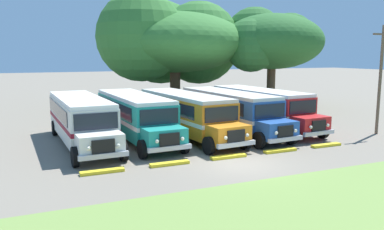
% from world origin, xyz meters
% --- Properties ---
extents(ground_plane, '(220.00, 220.00, 0.00)m').
position_xyz_m(ground_plane, '(0.00, 0.00, 0.00)').
color(ground_plane, slate).
extents(foreground_grass_strip, '(80.00, 8.96, 0.01)m').
position_xyz_m(foreground_grass_strip, '(0.00, -6.92, 0.00)').
color(foreground_grass_strip, olive).
rests_on(foreground_grass_strip, ground_plane).
extents(parked_bus_slot_0, '(3.06, 10.89, 2.82)m').
position_xyz_m(parked_bus_slot_0, '(-6.57, 7.73, 1.58)').
color(parked_bus_slot_0, silver).
rests_on(parked_bus_slot_0, ground_plane).
extents(parked_bus_slot_1, '(3.08, 10.89, 2.82)m').
position_xyz_m(parked_bus_slot_1, '(-3.19, 7.89, 1.58)').
color(parked_bus_slot_1, teal).
rests_on(parked_bus_slot_1, ground_plane).
extents(parked_bus_slot_2, '(3.54, 10.97, 2.82)m').
position_xyz_m(parked_bus_slot_2, '(0.10, 7.28, 1.58)').
color(parked_bus_slot_2, orange).
rests_on(parked_bus_slot_2, ground_plane).
extents(parked_bus_slot_3, '(3.37, 10.94, 2.82)m').
position_xyz_m(parked_bus_slot_3, '(3.40, 7.28, 1.58)').
color(parked_bus_slot_3, '#23519E').
rests_on(parked_bus_slot_3, ground_plane).
extents(parked_bus_slot_4, '(3.30, 10.93, 2.82)m').
position_xyz_m(parked_bus_slot_4, '(6.39, 7.91, 1.58)').
color(parked_bus_slot_4, red).
rests_on(parked_bus_slot_4, ground_plane).
extents(curb_wheelstop_0, '(2.00, 0.36, 0.15)m').
position_xyz_m(curb_wheelstop_0, '(-6.55, 1.25, 0.07)').
color(curb_wheelstop_0, yellow).
rests_on(curb_wheelstop_0, ground_plane).
extents(curb_wheelstop_1, '(2.00, 0.36, 0.15)m').
position_xyz_m(curb_wheelstop_1, '(-3.28, 1.25, 0.07)').
color(curb_wheelstop_1, yellow).
rests_on(curb_wheelstop_1, ground_plane).
extents(curb_wheelstop_2, '(2.00, 0.36, 0.15)m').
position_xyz_m(curb_wheelstop_2, '(0.00, 1.25, 0.07)').
color(curb_wheelstop_2, yellow).
rests_on(curb_wheelstop_2, ground_plane).
extents(curb_wheelstop_3, '(2.00, 0.36, 0.15)m').
position_xyz_m(curb_wheelstop_3, '(3.28, 1.25, 0.07)').
color(curb_wheelstop_3, yellow).
rests_on(curb_wheelstop_3, ground_plane).
extents(curb_wheelstop_4, '(2.00, 0.36, 0.15)m').
position_xyz_m(curb_wheelstop_4, '(6.55, 1.25, 0.07)').
color(curb_wheelstop_4, yellow).
rests_on(curb_wheelstop_4, ground_plane).
extents(broad_shade_tree, '(15.65, 16.30, 11.23)m').
position_xyz_m(broad_shade_tree, '(4.50, 21.88, 6.68)').
color(broad_shade_tree, brown).
rests_on(broad_shade_tree, ground_plane).
extents(secondary_tree, '(11.27, 11.52, 10.42)m').
position_xyz_m(secondary_tree, '(13.56, 17.70, 6.76)').
color(secondary_tree, brown).
rests_on(secondary_tree, ground_plane).
extents(utility_pole, '(1.80, 0.20, 7.29)m').
position_xyz_m(utility_pole, '(12.35, 2.78, 3.89)').
color(utility_pole, brown).
rests_on(utility_pole, ground_plane).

